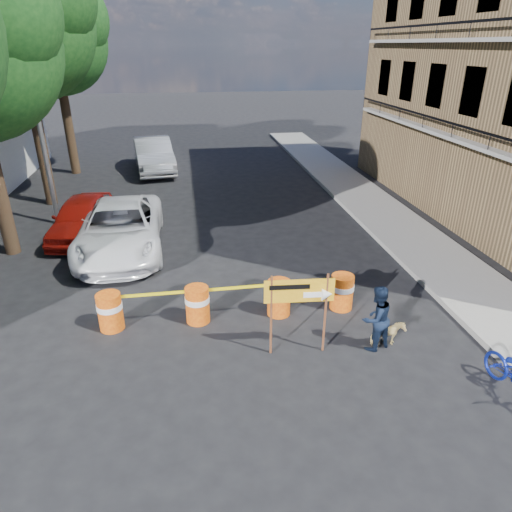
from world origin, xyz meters
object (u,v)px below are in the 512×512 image
object	(u,v)px
detour_sign	(308,297)
sedan_red	(82,217)
sedan_silver	(154,155)
barrel_far_left	(110,311)
suv_white	(120,228)
pedestrian	(376,318)
barrel_far_right	(342,291)
dog	(387,334)
barrel_mid_left	(197,304)
barrel_mid_right	(279,297)

from	to	relation	value
detour_sign	sedan_red	world-z (taller)	detour_sign
sedan_silver	detour_sign	bearing A→B (deg)	-84.27
sedan_silver	barrel_far_left	bearing A→B (deg)	-99.05
detour_sign	suv_white	size ratio (longest dim) A/B	0.34
detour_sign	pedestrian	distance (m)	1.61
barrel_far_left	barrel_far_right	size ratio (longest dim) A/B	1.00
barrel_far_left	detour_sign	distance (m)	4.59
suv_white	barrel_far_right	bearing A→B (deg)	-39.17
barrel_far_left	barrel_far_right	xyz separation A→B (m)	(5.56, 0.06, 0.00)
dog	sedan_silver	distance (m)	17.31
detour_sign	sedan_silver	bearing A→B (deg)	107.76
barrel_mid_left	barrel_mid_right	xyz separation A→B (m)	(1.96, 0.02, 0.00)
pedestrian	sedan_red	distance (m)	10.62
barrel_far_left	pedestrian	xyz separation A→B (m)	(5.72, -1.64, 0.28)
dog	sedan_silver	bearing A→B (deg)	14.97
barrel_far_left	dog	distance (m)	6.26
barrel_far_right	detour_sign	distance (m)	2.27
pedestrian	sedan_silver	world-z (taller)	sedan_silver
barrel_mid_right	pedestrian	world-z (taller)	pedestrian
barrel_far_left	pedestrian	distance (m)	5.96
barrel_mid_right	barrel_far_right	size ratio (longest dim) A/B	1.00
barrel_far_left	barrel_mid_left	bearing A→B (deg)	0.15
sedan_red	sedan_silver	bearing A→B (deg)	82.58
barrel_mid_right	barrel_far_right	bearing A→B (deg)	1.21
dog	sedan_silver	xyz separation A→B (m)	(-5.71, 16.33, 0.54)
pedestrian	suv_white	bearing A→B (deg)	-67.46
suv_white	sedan_silver	bearing A→B (deg)	85.33
barrel_far_left	sedan_red	size ratio (longest dim) A/B	0.22
barrel_far_right	barrel_mid_left	bearing A→B (deg)	-179.06
barrel_mid_right	dog	world-z (taller)	barrel_mid_right
barrel_mid_left	barrel_far_right	size ratio (longest dim) A/B	1.00
sedan_red	sedan_silver	size ratio (longest dim) A/B	0.79
pedestrian	barrel_mid_right	bearing A→B (deg)	-64.86
barrel_far_right	dog	xyz separation A→B (m)	(0.48, -1.69, -0.17)
dog	sedan_red	distance (m)	10.85
barrel_mid_left	barrel_mid_right	distance (m)	1.96
barrel_far_left	sedan_silver	distance (m)	14.71
barrel_far_left	barrel_mid_right	distance (m)	3.96
detour_sign	barrel_mid_right	bearing A→B (deg)	104.06
sedan_silver	pedestrian	bearing A→B (deg)	-79.51
detour_sign	pedestrian	bearing A→B (deg)	0.82
barrel_far_right	dog	world-z (taller)	barrel_far_right
dog	suv_white	size ratio (longest dim) A/B	0.13
detour_sign	barrel_far_right	bearing A→B (deg)	54.79
suv_white	barrel_mid_right	bearing A→B (deg)	-48.57
detour_sign	sedan_silver	xyz separation A→B (m)	(-3.91, 16.25, -0.52)
pedestrian	sedan_red	world-z (taller)	pedestrian
dog	barrel_mid_right	bearing A→B (deg)	47.07
detour_sign	dog	distance (m)	2.09
dog	suv_white	bearing A→B (deg)	41.19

